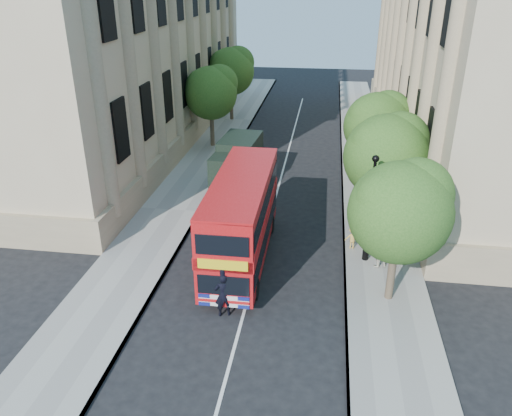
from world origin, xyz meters
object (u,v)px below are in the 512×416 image
at_px(police_constable, 223,295).
at_px(woman_pedestrian, 380,251).
at_px(double_decker_bus, 242,217).
at_px(box_van, 237,165).
at_px(lamp_post, 370,213).

relative_size(police_constable, woman_pedestrian, 1.21).
xyz_separation_m(double_decker_bus, police_constable, (0.01, -4.34, -1.29)).
height_order(box_van, police_constable, box_van).
bearing_deg(lamp_post, double_decker_bus, -173.50).
height_order(double_decker_bus, police_constable, double_decker_bus).
height_order(lamp_post, double_decker_bus, lamp_post).
bearing_deg(box_van, woman_pedestrian, -42.34).
height_order(double_decker_bus, woman_pedestrian, double_decker_bus).
xyz_separation_m(box_van, woman_pedestrian, (8.10, -8.56, -0.61)).
bearing_deg(box_van, double_decker_bus, -74.19).
distance_m(double_decker_bus, police_constable, 4.53).
relative_size(double_decker_bus, woman_pedestrian, 5.61).
relative_size(lamp_post, double_decker_bus, 0.58).
xyz_separation_m(police_constable, woman_pedestrian, (6.31, 4.46, -0.05)).
height_order(lamp_post, police_constable, lamp_post).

